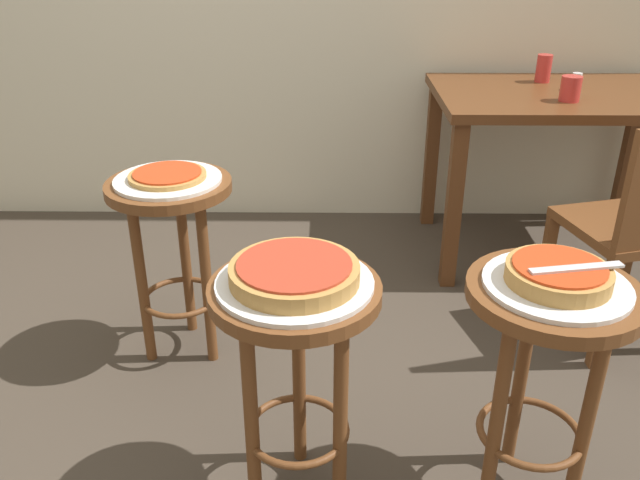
{
  "coord_description": "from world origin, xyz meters",
  "views": [
    {
      "loc": [
        0.2,
        -1.6,
        1.41
      ],
      "look_at": [
        0.18,
        0.09,
        0.58
      ],
      "focal_mm": 36.88,
      "sensor_mm": 36.0,
      "label": 1
    }
  ],
  "objects": [
    {
      "name": "ground_plane",
      "position": [
        0.0,
        0.0,
        0.0
      ],
      "size": [
        6.0,
        6.0,
        0.0
      ],
      "primitive_type": "plane",
      "color": "#42382D"
    },
    {
      "name": "stool_foreground",
      "position": [
        0.72,
        -0.29,
        0.49
      ],
      "size": [
        0.41,
        0.41,
        0.65
      ],
      "color": "brown",
      "rests_on": "ground_plane"
    },
    {
      "name": "serving_plate_foreground",
      "position": [
        0.72,
        -0.29,
        0.65
      ],
      "size": [
        0.34,
        0.34,
        0.01
      ],
      "primitive_type": "cylinder",
      "color": "silver",
      "rests_on": "stool_foreground"
    },
    {
      "name": "pizza_foreground",
      "position": [
        0.72,
        -0.29,
        0.68
      ],
      "size": [
        0.24,
        0.24,
        0.05
      ],
      "color": "#B78442",
      "rests_on": "serving_plate_foreground"
    },
    {
      "name": "stool_middle",
      "position": [
        0.12,
        -0.28,
        0.49
      ],
      "size": [
        0.41,
        0.41,
        0.65
      ],
      "color": "brown",
      "rests_on": "ground_plane"
    },
    {
      "name": "serving_plate_middle",
      "position": [
        0.12,
        -0.28,
        0.65
      ],
      "size": [
        0.37,
        0.37,
        0.01
      ],
      "primitive_type": "cylinder",
      "color": "silver",
      "rests_on": "stool_middle"
    },
    {
      "name": "pizza_middle",
      "position": [
        0.12,
        -0.28,
        0.68
      ],
      "size": [
        0.3,
        0.3,
        0.05
      ],
      "color": "#B78442",
      "rests_on": "serving_plate_middle"
    },
    {
      "name": "stool_leftside",
      "position": [
        -0.31,
        0.37,
        0.49
      ],
      "size": [
        0.41,
        0.41,
        0.65
      ],
      "color": "brown",
      "rests_on": "ground_plane"
    },
    {
      "name": "serving_plate_leftside",
      "position": [
        -0.31,
        0.37,
        0.65
      ],
      "size": [
        0.34,
        0.34,
        0.01
      ],
      "primitive_type": "cylinder",
      "color": "white",
      "rests_on": "stool_leftside"
    },
    {
      "name": "pizza_leftside",
      "position": [
        -0.31,
        0.37,
        0.67
      ],
      "size": [
        0.25,
        0.25,
        0.02
      ],
      "color": "#B78442",
      "rests_on": "serving_plate_leftside"
    },
    {
      "name": "dining_table",
      "position": [
        1.19,
        1.17,
        0.64
      ],
      "size": [
        1.06,
        0.74,
        0.75
      ],
      "color": "#5B3319",
      "rests_on": "ground_plane"
    },
    {
      "name": "cup_near_edge",
      "position": [
        1.16,
        1.02,
        0.8
      ],
      "size": [
        0.08,
        0.08,
        0.1
      ],
      "primitive_type": "cylinder",
      "color": "red",
      "rests_on": "dining_table"
    },
    {
      "name": "cup_far_edge",
      "position": [
        1.15,
        1.36,
        0.81
      ],
      "size": [
        0.07,
        0.07,
        0.12
      ],
      "primitive_type": "cylinder",
      "color": "red",
      "rests_on": "dining_table"
    },
    {
      "name": "condiment_shaker",
      "position": [
        1.25,
        1.2,
        0.79
      ],
      "size": [
        0.04,
        0.04,
        0.07
      ],
      "primitive_type": "cylinder",
      "color": "white",
      "rests_on": "dining_table"
    },
    {
      "name": "pizza_server_knife",
      "position": [
        0.75,
        -0.31,
        0.71
      ],
      "size": [
        0.22,
        0.06,
        0.01
      ],
      "primitive_type": "cube",
      "rotation": [
        0.0,
        0.0,
        0.18
      ],
      "color": "silver",
      "rests_on": "pizza_foreground"
    }
  ]
}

